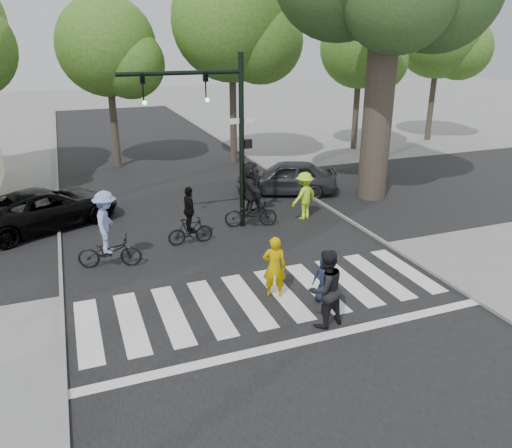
{
  "coord_description": "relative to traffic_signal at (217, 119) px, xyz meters",
  "views": [
    {
      "loc": [
        -4.41,
        -9.81,
        6.51
      ],
      "look_at": [
        0.5,
        3.0,
        1.3
      ],
      "focal_mm": 35.0,
      "sensor_mm": 36.0,
      "label": 1
    }
  ],
  "objects": [
    {
      "name": "pedestrian_adult",
      "position": [
        0.45,
        -6.94,
        -2.93
      ],
      "size": [
        1.07,
        0.9,
        1.93
      ],
      "primitive_type": "imported",
      "rotation": [
        0.0,
        0.0,
        3.34
      ],
      "color": "black",
      "rests_on": "ground"
    },
    {
      "name": "traffic_signal",
      "position": [
        0.0,
        0.0,
        0.0
      ],
      "size": [
        4.45,
        0.29,
        6.0
      ],
      "color": "black",
      "rests_on": "ground"
    },
    {
      "name": "car_grey",
      "position": [
        3.95,
        3.05,
        -3.16
      ],
      "size": [
        4.68,
        3.24,
        1.48
      ],
      "primitive_type": "imported",
      "rotation": [
        0.0,
        0.0,
        -1.95
      ],
      "color": "#2D2E32",
      "rests_on": "ground"
    },
    {
      "name": "road_cross",
      "position": [
        -0.35,
        1.8,
        -3.89
      ],
      "size": [
        70.0,
        10.0,
        0.01
      ],
      "primitive_type": "cube",
      "color": "black",
      "rests_on": "ground"
    },
    {
      "name": "bg_tree_2",
      "position": [
        -2.11,
        10.42,
        1.88
      ],
      "size": [
        5.04,
        4.8,
        8.4
      ],
      "color": "brown",
      "rests_on": "ground"
    },
    {
      "name": "pedestrian_woman",
      "position": [
        -0.11,
        -5.2,
        -3.05
      ],
      "size": [
        0.73,
        0.62,
        1.69
      ],
      "primitive_type": "imported",
      "rotation": [
        0.0,
        0.0,
        2.73
      ],
      "color": "#CE9E00",
      "rests_on": "ground"
    },
    {
      "name": "bg_tree_5",
      "position": [
        17.92,
        10.5,
        2.46
      ],
      "size": [
        5.67,
        5.4,
        9.3
      ],
      "color": "brown",
      "rests_on": "ground"
    },
    {
      "name": "cyclist_left",
      "position": [
        -3.98,
        -1.81,
        -2.88
      ],
      "size": [
        1.96,
        1.34,
        2.36
      ],
      "color": "black",
      "rests_on": "ground"
    },
    {
      "name": "bg_tree_3",
      "position": [
        3.95,
        9.07,
        3.04
      ],
      "size": [
        6.3,
        6.0,
        10.2
      ],
      "color": "brown",
      "rests_on": "ground"
    },
    {
      "name": "curb_right",
      "position": [
        4.7,
        -1.2,
        -3.85
      ],
      "size": [
        0.1,
        70.0,
        0.1
      ],
      "primitive_type": "cube",
      "color": "gray",
      "rests_on": "ground"
    },
    {
      "name": "ground",
      "position": [
        -0.35,
        -6.2,
        -3.9
      ],
      "size": [
        120.0,
        120.0,
        0.0
      ],
      "primitive_type": "plane",
      "color": "gray",
      "rests_on": "ground"
    },
    {
      "name": "cyclist_mid",
      "position": [
        -1.32,
        -0.95,
        -3.09
      ],
      "size": [
        1.52,
        0.92,
        1.97
      ],
      "color": "black",
      "rests_on": "ground"
    },
    {
      "name": "road_stem",
      "position": [
        -0.35,
        -1.2,
        -3.9
      ],
      "size": [
        10.0,
        70.0,
        0.01
      ],
      "primitive_type": "cube",
      "color": "black",
      "rests_on": "ground"
    },
    {
      "name": "bystander_dark",
      "position": [
        1.74,
        1.2,
        -2.99
      ],
      "size": [
        0.7,
        0.48,
        1.83
      ],
      "primitive_type": "imported",
      "rotation": [
        0.0,
        0.0,
        3.07
      ],
      "color": "black",
      "rests_on": "ground"
    },
    {
      "name": "bg_tree_4",
      "position": [
        11.88,
        9.93,
        1.73
      ],
      "size": [
        4.83,
        4.6,
        8.15
      ],
      "color": "brown",
      "rests_on": "ground"
    },
    {
      "name": "curb_left",
      "position": [
        -5.4,
        -1.2,
        -3.85
      ],
      "size": [
        0.1,
        70.0,
        0.1
      ],
      "primitive_type": "cube",
      "color": "gray",
      "rests_on": "ground"
    },
    {
      "name": "bystander_hivis",
      "position": [
        3.27,
        -0.07,
        -3.0
      ],
      "size": [
        1.32,
        1.04,
        1.8
      ],
      "primitive_type": "imported",
      "rotation": [
        0.0,
        0.0,
        3.51
      ],
      "color": "#C2FF29",
      "rests_on": "ground"
    },
    {
      "name": "crosswalk",
      "position": [
        -0.35,
        -5.54,
        -3.89
      ],
      "size": [
        10.0,
        3.85,
        0.01
      ],
      "color": "silver",
      "rests_on": "ground"
    },
    {
      "name": "car_suv",
      "position": [
        -5.77,
        2.44,
        -3.19
      ],
      "size": [
        5.64,
        4.27,
        1.42
      ],
      "primitive_type": "imported",
      "rotation": [
        0.0,
        0.0,
        2.0
      ],
      "color": "black",
      "rests_on": "ground"
    },
    {
      "name": "cyclist_right",
      "position": [
        1.12,
        -0.13,
        -2.83
      ],
      "size": [
        2.0,
        1.85,
        2.4
      ],
      "color": "black",
      "rests_on": "ground"
    },
    {
      "name": "pedestrian_child",
      "position": [
        1.0,
        -5.92,
        -3.25
      ],
      "size": [
        0.75,
        0.63,
        1.3
      ],
      "primitive_type": "imported",
      "rotation": [
        0.0,
        0.0,
        2.73
      ],
      "color": "#18203A",
      "rests_on": "ground"
    }
  ]
}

